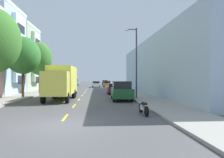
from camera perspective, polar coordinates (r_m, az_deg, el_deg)
ground_plane at (r=40.57m, az=-6.81°, el=-2.86°), size 160.00×160.00×0.00m
sidewalk_left at (r=39.54m, az=-17.29°, el=-2.86°), size 3.20×120.00×0.14m
sidewalk_right at (r=38.89m, az=3.58°, el=-2.90°), size 3.20×120.00×0.14m
lane_centerline_dashes at (r=35.08m, az=-7.21°, el=-3.37°), size 0.14×47.20×0.01m
apartment_block_opposite at (r=32.74m, az=17.08°, el=2.97°), size 10.00×36.00×7.56m
street_tree_second at (r=25.98m, az=-22.76°, el=5.86°), size 3.86×3.86×6.76m
street_tree_third at (r=32.80m, az=-18.80°, el=5.13°), size 3.50×3.50×7.30m
street_lamp at (r=23.00m, az=6.21°, el=5.69°), size 1.35×0.28×7.47m
delivery_box_truck at (r=22.78m, az=-13.34°, el=-0.49°), size 2.50×7.84×3.48m
parked_hatchback_black at (r=64.41m, az=-1.88°, el=-0.98°), size 1.82×4.04×1.50m
parked_hatchback_orange at (r=51.55m, az=-1.34°, el=-1.32°), size 1.76×4.01×1.50m
parked_sedan_red at (r=52.51m, az=-11.06°, el=-1.31°), size 1.89×4.53×1.43m
parked_suv_teal at (r=60.18m, az=-10.06°, el=-0.86°), size 2.01×4.83×1.93m
parked_wagon_silver at (r=41.20m, az=-13.00°, el=-1.70°), size 1.87×4.72×1.50m
parked_wagon_burgundy at (r=29.90m, az=0.58°, el=-2.48°), size 1.90×4.73×1.50m
parked_suv_forest at (r=21.72m, az=2.55°, el=-3.09°), size 2.09×4.86×1.93m
parked_hatchback_charcoal at (r=34.35m, az=-14.35°, el=-2.20°), size 1.80×4.02×1.50m
moving_white_sedan at (r=50.86m, az=-4.27°, el=-1.36°), size 1.80×4.50×1.43m
parked_motorcycle at (r=13.58m, az=8.44°, el=-7.63°), size 0.62×2.05×0.90m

